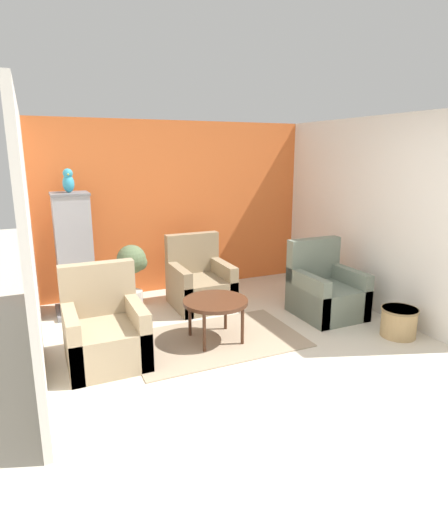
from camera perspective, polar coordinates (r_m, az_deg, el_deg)
ground_plane at (r=3.89m, az=10.52°, el=-17.83°), size 20.00×20.00×0.00m
wall_back_accent at (r=6.37m, az=-6.24°, el=6.49°), size 4.09×0.06×2.45m
wall_left at (r=4.41m, az=-24.65°, el=2.09°), size 0.06×3.30×2.45m
wall_right at (r=5.93m, az=18.14°, el=5.36°), size 0.06×3.30×2.45m
area_rug at (r=4.80m, az=-1.12°, el=-11.10°), size 1.86×1.17×0.01m
coffee_table at (r=4.63m, az=-1.15°, el=-6.37°), size 0.70×0.70×0.47m
armchair_left at (r=4.42m, az=-15.61°, el=-9.88°), size 0.74×0.79×0.94m
armchair_right at (r=5.57m, az=13.34°, el=-4.77°), size 0.74×0.79×0.94m
armchair_middle at (r=5.75m, az=-3.28°, el=-3.80°), size 0.74×0.79×0.94m
birdcage at (r=5.67m, az=-19.29°, el=0.02°), size 0.55×0.55×1.54m
parrot at (r=5.54m, az=-20.05°, el=9.33°), size 0.14×0.24×0.29m
potted_plant at (r=5.75m, az=-12.23°, el=-1.33°), size 0.42×0.38×0.84m
wicker_basket at (r=5.22m, az=22.29°, el=-8.06°), size 0.40×0.40×0.33m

